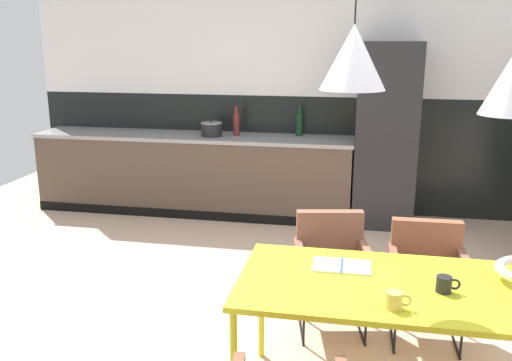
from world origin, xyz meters
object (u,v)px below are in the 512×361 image
object	(u,v)px
armchair_head_of_table	(331,256)
mug_white_ceramic	(445,284)
refrigerator_column	(386,135)
armchair_corner_seat	(427,265)
pendant_lamp_over_table_near	(353,57)
dining_table	(415,293)
bottle_wine_green	(236,123)
cooking_pot	(212,129)
open_book	(342,266)
mug_tall_blue	(395,300)
bottle_spice_small	(299,124)

from	to	relation	value
armchair_head_of_table	mug_white_ceramic	xyz separation A→B (m)	(0.59, -0.88, 0.26)
refrigerator_column	armchair_corner_seat	bearing A→B (deg)	-84.85
armchair_corner_seat	pendant_lamp_over_table_near	bearing A→B (deg)	55.64
mug_white_ceramic	armchair_head_of_table	bearing A→B (deg)	123.75
refrigerator_column	dining_table	distance (m)	3.14
dining_table	bottle_wine_green	distance (m)	3.61
cooking_pot	bottle_wine_green	bearing A→B (deg)	22.02
armchair_head_of_table	open_book	bearing A→B (deg)	86.40
refrigerator_column	mug_white_ceramic	size ratio (longest dim) A/B	16.36
refrigerator_column	armchair_head_of_table	world-z (taller)	refrigerator_column
open_book	mug_white_ceramic	size ratio (longest dim) A/B	2.67
armchair_corner_seat	mug_tall_blue	xyz separation A→B (m)	(-0.28, -1.09, 0.27)
pendant_lamp_over_table_near	dining_table	bearing A→B (deg)	-5.22
dining_table	pendant_lamp_over_table_near	xyz separation A→B (m)	(-0.36, 0.03, 1.16)
open_book	pendant_lamp_over_table_near	xyz separation A→B (m)	(0.01, -0.12, 1.11)
refrigerator_column	mug_white_ceramic	bearing A→B (deg)	-86.83
bottle_spice_small	pendant_lamp_over_table_near	world-z (taller)	pendant_lamp_over_table_near
bottle_spice_small	dining_table	bearing A→B (deg)	-73.60
armchair_corner_seat	bottle_wine_green	size ratio (longest dim) A/B	2.37
armchair_head_of_table	mug_white_ceramic	world-z (taller)	mug_white_ceramic
cooking_pot	pendant_lamp_over_table_near	bearing A→B (deg)	-63.01
open_book	mug_tall_blue	distance (m)	0.49
dining_table	armchair_corner_seat	size ratio (longest dim) A/B	2.33
open_book	bottle_wine_green	world-z (taller)	bottle_wine_green
armchair_head_of_table	bottle_spice_small	size ratio (longest dim) A/B	2.38
bottle_wine_green	pendant_lamp_over_table_near	xyz separation A→B (m)	(1.30, -3.16, 0.82)
armchair_head_of_table	bottle_wine_green	distance (m)	2.70
armchair_corner_seat	pendant_lamp_over_table_near	world-z (taller)	pendant_lamp_over_table_near
armchair_head_of_table	mug_tall_blue	distance (m)	1.18
refrigerator_column	bottle_spice_small	distance (m)	0.94
armchair_corner_seat	bottle_spice_small	world-z (taller)	bottle_spice_small
refrigerator_column	armchair_head_of_table	distance (m)	2.37
armchair_corner_seat	bottle_wine_green	bearing A→B (deg)	-53.69
bottle_spice_small	pendant_lamp_over_table_near	size ratio (longest dim) A/B	0.38
armchair_corner_seat	armchair_head_of_table	world-z (taller)	armchair_head_of_table
refrigerator_column	bottle_wine_green	world-z (taller)	refrigerator_column
dining_table	mug_white_ceramic	distance (m)	0.16
mug_white_ceramic	bottle_spice_small	world-z (taller)	bottle_spice_small
armchair_corner_seat	cooking_pot	world-z (taller)	cooking_pot
cooking_pot	pendant_lamp_over_table_near	size ratio (longest dim) A/B	0.27
mug_white_ceramic	cooking_pot	size ratio (longest dim) A/B	0.50
mug_white_ceramic	dining_table	bearing A→B (deg)	159.87
dining_table	bottle_spice_small	distance (m)	3.45
armchair_head_of_table	pendant_lamp_over_table_near	distance (m)	1.56
armchair_head_of_table	mug_tall_blue	world-z (taller)	mug_tall_blue
bottle_spice_small	pendant_lamp_over_table_near	xyz separation A→B (m)	(0.61, -3.26, 0.82)
mug_white_ceramic	bottle_wine_green	world-z (taller)	bottle_wine_green
refrigerator_column	dining_table	world-z (taller)	refrigerator_column
refrigerator_column	bottle_spice_small	bearing A→B (deg)	170.02
dining_table	pendant_lamp_over_table_near	size ratio (longest dim) A/B	2.04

